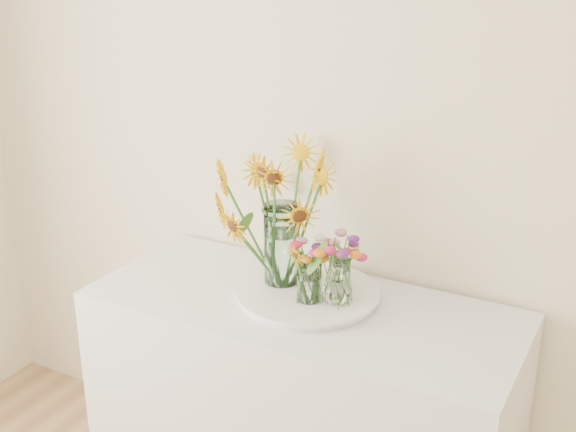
{
  "coord_description": "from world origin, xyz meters",
  "views": [
    {
      "loc": [
        0.66,
        0.08,
        1.97
      ],
      "look_at": [
        -0.36,
        1.97,
        1.17
      ],
      "focal_mm": 45.0,
      "sensor_mm": 36.0,
      "label": 1
    }
  ],
  "objects_px": {
    "counter": "(301,420)",
    "tray": "(308,295)",
    "small_vase_b": "(337,283)",
    "small_vase_a": "(309,282)",
    "mason_jar": "(282,244)",
    "small_vase_c": "(341,273)"
  },
  "relations": [
    {
      "from": "counter",
      "to": "small_vase_c",
      "type": "height_order",
      "value": "small_vase_c"
    },
    {
      "from": "counter",
      "to": "small_vase_a",
      "type": "height_order",
      "value": "small_vase_a"
    },
    {
      "from": "counter",
      "to": "tray",
      "type": "bearing_deg",
      "value": 90.25
    },
    {
      "from": "tray",
      "to": "small_vase_b",
      "type": "relative_size",
      "value": 3.3
    },
    {
      "from": "mason_jar",
      "to": "small_vase_a",
      "type": "distance_m",
      "value": 0.18
    },
    {
      "from": "counter",
      "to": "tray",
      "type": "xyz_separation_m",
      "value": [
        -0.0,
        0.04,
        0.46
      ]
    },
    {
      "from": "mason_jar",
      "to": "small_vase_a",
      "type": "height_order",
      "value": "mason_jar"
    },
    {
      "from": "mason_jar",
      "to": "small_vase_b",
      "type": "xyz_separation_m",
      "value": [
        0.22,
        -0.05,
        -0.07
      ]
    },
    {
      "from": "tray",
      "to": "small_vase_a",
      "type": "bearing_deg",
      "value": -59.1
    },
    {
      "from": "mason_jar",
      "to": "small_vase_c",
      "type": "height_order",
      "value": "mason_jar"
    },
    {
      "from": "counter",
      "to": "small_vase_b",
      "type": "distance_m",
      "value": 0.55
    },
    {
      "from": "counter",
      "to": "mason_jar",
      "type": "relative_size",
      "value": 5.09
    },
    {
      "from": "small_vase_a",
      "to": "small_vase_b",
      "type": "bearing_deg",
      "value": 23.25
    },
    {
      "from": "mason_jar",
      "to": "small_vase_b",
      "type": "relative_size",
      "value": 2.04
    },
    {
      "from": "mason_jar",
      "to": "tray",
      "type": "bearing_deg",
      "value": -10.55
    },
    {
      "from": "mason_jar",
      "to": "small_vase_c",
      "type": "distance_m",
      "value": 0.22
    },
    {
      "from": "tray",
      "to": "small_vase_b",
      "type": "bearing_deg",
      "value": -12.29
    },
    {
      "from": "small_vase_a",
      "to": "mason_jar",
      "type": "bearing_deg",
      "value": 150.75
    },
    {
      "from": "tray",
      "to": "mason_jar",
      "type": "relative_size",
      "value": 1.62
    },
    {
      "from": "small_vase_b",
      "to": "small_vase_c",
      "type": "distance_m",
      "value": 0.11
    },
    {
      "from": "counter",
      "to": "tray",
      "type": "height_order",
      "value": "tray"
    },
    {
      "from": "tray",
      "to": "small_vase_c",
      "type": "bearing_deg",
      "value": 43.15
    }
  ]
}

